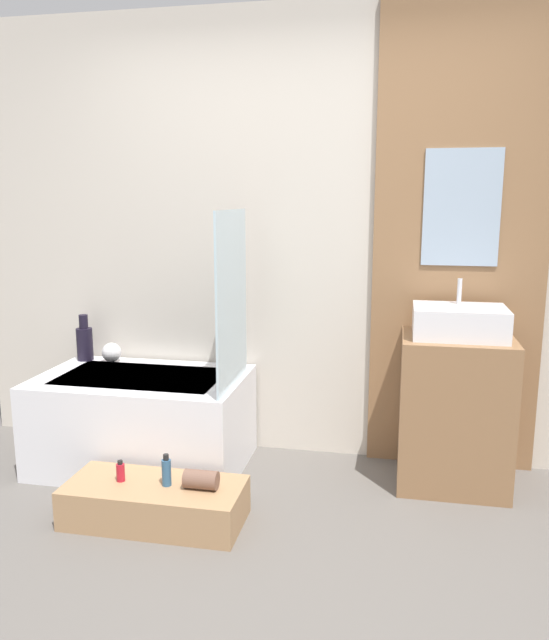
# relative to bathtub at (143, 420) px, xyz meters

# --- Properties ---
(ground_plane) EXTENTS (12.00, 12.00, 0.00)m
(ground_plane) POSITION_rel_bathtub_xyz_m (0.89, -1.16, -0.27)
(ground_plane) COLOR #605B56
(wall_tiled_back) EXTENTS (4.20, 0.06, 2.60)m
(wall_tiled_back) POSITION_rel_bathtub_xyz_m (0.89, 0.42, 1.03)
(wall_tiled_back) COLOR beige
(wall_tiled_back) RESTS_ON ground_plane
(wall_wood_accent) EXTENTS (0.94, 0.04, 2.60)m
(wall_wood_accent) POSITION_rel_bathtub_xyz_m (1.74, 0.37, 1.04)
(wall_wood_accent) COLOR #8E6642
(wall_wood_accent) RESTS_ON ground_plane
(bathtub) EXTENTS (1.18, 0.74, 0.54)m
(bathtub) POSITION_rel_bathtub_xyz_m (0.00, 0.00, 0.00)
(bathtub) COLOR white
(bathtub) RESTS_ON ground_plane
(glass_shower_screen) EXTENTS (0.01, 0.58, 0.94)m
(glass_shower_screen) POSITION_rel_bathtub_xyz_m (0.56, -0.06, 0.74)
(glass_shower_screen) COLOR silver
(glass_shower_screen) RESTS_ON bathtub
(wooden_step_bench) EXTENTS (0.86, 0.38, 0.19)m
(wooden_step_bench) POSITION_rel_bathtub_xyz_m (0.31, -0.60, -0.18)
(wooden_step_bench) COLOR #A87F56
(wooden_step_bench) RESTS_ON ground_plane
(vanity_cabinet) EXTENTS (0.58, 0.48, 0.82)m
(vanity_cabinet) POSITION_rel_bathtub_xyz_m (1.74, 0.11, 0.14)
(vanity_cabinet) COLOR #8E6642
(vanity_cabinet) RESTS_ON ground_plane
(sink) EXTENTS (0.48, 0.35, 0.30)m
(sink) POSITION_rel_bathtub_xyz_m (1.74, 0.11, 0.63)
(sink) COLOR white
(sink) RESTS_ON vanity_cabinet
(vase_tall_dark) EXTENTS (0.10, 0.10, 0.29)m
(vase_tall_dark) POSITION_rel_bathtub_xyz_m (-0.49, 0.27, 0.38)
(vase_tall_dark) COLOR black
(vase_tall_dark) RESTS_ON bathtub
(vase_round_light) EXTENTS (0.12, 0.12, 0.12)m
(vase_round_light) POSITION_rel_bathtub_xyz_m (-0.31, 0.26, 0.33)
(vase_round_light) COLOR white
(vase_round_light) RESTS_ON bathtub
(bottle_soap_primary) EXTENTS (0.04, 0.04, 0.11)m
(bottle_soap_primary) POSITION_rel_bathtub_xyz_m (0.14, -0.60, -0.03)
(bottle_soap_primary) COLOR #B21928
(bottle_soap_primary) RESTS_ON wooden_step_bench
(bottle_soap_secondary) EXTENTS (0.04, 0.04, 0.16)m
(bottle_soap_secondary) POSITION_rel_bathtub_xyz_m (0.38, -0.60, -0.01)
(bottle_soap_secondary) COLOR #2D567A
(bottle_soap_secondary) RESTS_ON wooden_step_bench
(towel_roll) EXTENTS (0.16, 0.09, 0.09)m
(towel_roll) POSITION_rel_bathtub_xyz_m (0.55, -0.60, -0.03)
(towel_roll) COLOR brown
(towel_roll) RESTS_ON wooden_step_bench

